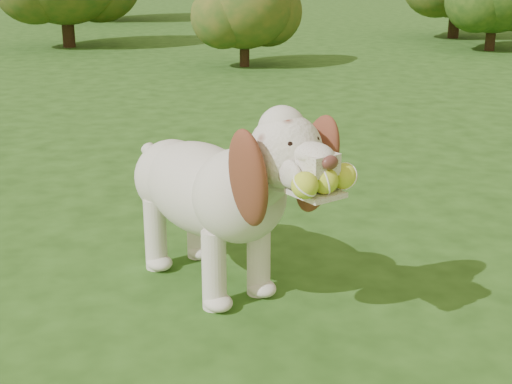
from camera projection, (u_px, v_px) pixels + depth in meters
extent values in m
plane|color=#204112|center=(317.00, 310.00, 2.86)|extent=(80.00, 80.00, 0.00)
ellipsoid|color=silver|center=(202.00, 189.00, 3.00)|extent=(0.64, 0.81, 0.38)
ellipsoid|color=silver|center=(239.00, 196.00, 2.78)|extent=(0.49, 0.49, 0.37)
ellipsoid|color=silver|center=(172.00, 177.00, 3.20)|extent=(0.45, 0.45, 0.34)
cylinder|color=silver|center=(261.00, 180.00, 2.64)|extent=(0.30, 0.35, 0.29)
sphere|color=silver|center=(286.00, 151.00, 2.48)|extent=(0.35, 0.35, 0.26)
sphere|color=silver|center=(282.00, 130.00, 2.48)|extent=(0.23, 0.23, 0.17)
cube|color=silver|center=(313.00, 162.00, 2.37)|extent=(0.16, 0.19, 0.07)
ellipsoid|color=#592D28|center=(330.00, 163.00, 2.30)|extent=(0.07, 0.06, 0.05)
cube|color=silver|center=(316.00, 193.00, 2.39)|extent=(0.20, 0.21, 0.02)
ellipsoid|color=brown|center=(248.00, 179.00, 2.43)|extent=(0.20, 0.28, 0.41)
ellipsoid|color=brown|center=(316.00, 164.00, 2.60)|extent=(0.23, 0.24, 0.41)
cylinder|color=silver|center=(156.00, 160.00, 3.30)|extent=(0.14, 0.20, 0.14)
cylinder|color=silver|center=(214.00, 270.00, 2.83)|extent=(0.13, 0.13, 0.33)
cylinder|color=silver|center=(259.00, 257.00, 2.95)|extent=(0.13, 0.13, 0.33)
cylinder|color=silver|center=(156.00, 234.00, 3.20)|extent=(0.13, 0.13, 0.33)
cylinder|color=silver|center=(197.00, 224.00, 3.32)|extent=(0.13, 0.13, 0.33)
sphere|color=#AADC3B|center=(305.00, 185.00, 2.29)|extent=(0.12, 0.12, 0.09)
sphere|color=#AADC3B|center=(325.00, 181.00, 2.34)|extent=(0.12, 0.12, 0.09)
sphere|color=#AADC3B|center=(344.00, 176.00, 2.39)|extent=(0.12, 0.12, 0.09)
cylinder|color=#382314|center=(68.00, 27.00, 11.13)|extent=(0.19, 0.19, 0.62)
cylinder|color=#382314|center=(245.00, 51.00, 9.18)|extent=(0.13, 0.13, 0.40)
ellipsoid|color=#1B3D12|center=(244.00, 8.00, 9.01)|extent=(1.21, 1.21, 1.03)
cylinder|color=#382314|center=(107.00, 2.00, 15.78)|extent=(0.25, 0.25, 0.82)
cylinder|color=#382314|center=(454.00, 20.00, 12.41)|extent=(0.19, 0.19, 0.61)
cylinder|color=#382314|center=(491.00, 35.00, 10.74)|extent=(0.15, 0.15, 0.47)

